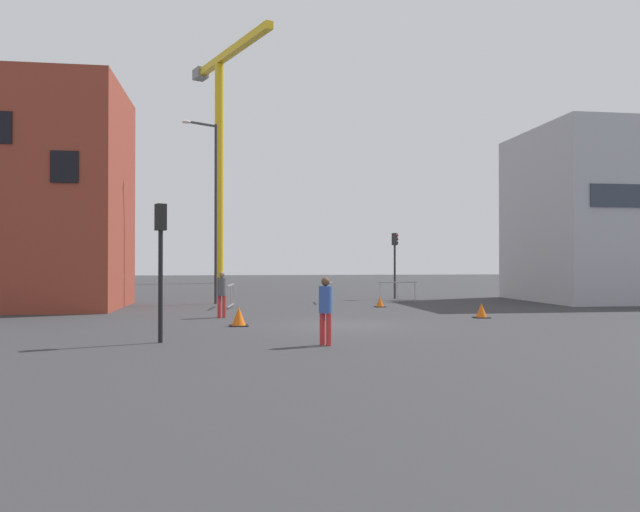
{
  "coord_description": "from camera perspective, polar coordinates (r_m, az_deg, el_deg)",
  "views": [
    {
      "loc": [
        -3.67,
        -20.41,
        2.12
      ],
      "look_at": [
        0.0,
        5.17,
        2.37
      ],
      "focal_mm": 34.61,
      "sensor_mm": 36.0,
      "label": 1
    }
  ],
  "objects": [
    {
      "name": "traffic_cone_orange",
      "position": [
        29.2,
        5.56,
        -4.27
      ],
      "size": [
        0.49,
        0.49,
        0.5
      ],
      "color": "black",
      "rests_on": "ground"
    },
    {
      "name": "traffic_cone_striped",
      "position": [
        24.24,
        14.7,
        -4.94
      ],
      "size": [
        0.56,
        0.56,
        0.56
      ],
      "color": "black",
      "rests_on": "ground"
    },
    {
      "name": "traffic_cone_on_verge",
      "position": [
        20.64,
        -7.51,
        -5.63
      ],
      "size": [
        0.62,
        0.62,
        0.63
      ],
      "color": "black",
      "rests_on": "ground"
    },
    {
      "name": "traffic_light_median",
      "position": [
        35.65,
        6.93,
        0.14
      ],
      "size": [
        0.38,
        0.36,
        3.79
      ],
      "color": "#2D2D30",
      "rests_on": "ground"
    },
    {
      "name": "construction_crane",
      "position": [
        63.53,
        -9.16,
        11.32
      ],
      "size": [
        7.78,
        16.11,
        22.94
      ],
      "color": "gold",
      "rests_on": "ground"
    },
    {
      "name": "pedestrian_waiting",
      "position": [
        23.81,
        -9.07,
        -3.19
      ],
      "size": [
        0.34,
        0.34,
        1.75
      ],
      "color": "red",
      "rests_on": "ground"
    },
    {
      "name": "safety_barrier_right_run",
      "position": [
        32.08,
        0.95,
        -3.34
      ],
      "size": [
        0.24,
        2.1,
        1.08
      ],
      "color": "#B2B5BA",
      "rests_on": "ground"
    },
    {
      "name": "safety_barrier_rear",
      "position": [
        32.76,
        7.19,
        -3.28
      ],
      "size": [
        2.17,
        0.29,
        1.08
      ],
      "color": "#9EA0A5",
      "rests_on": "ground"
    },
    {
      "name": "ground",
      "position": [
        20.84,
        2.03,
        -6.39
      ],
      "size": [
        160.0,
        160.0,
        0.0
      ],
      "primitive_type": "plane",
      "color": "#333335"
    },
    {
      "name": "streetlamp_tall",
      "position": [
        31.71,
        -9.92,
        5.14
      ],
      "size": [
        1.7,
        1.09,
        9.12
      ],
      "color": "#2D2D30",
      "rests_on": "ground"
    },
    {
      "name": "traffic_light_crosswalk",
      "position": [
        16.73,
        -14.53,
        0.66
      ],
      "size": [
        0.34,
        0.39,
        3.65
      ],
      "color": "black",
      "rests_on": "ground"
    },
    {
      "name": "brick_building",
      "position": [
        31.23,
        -25.48,
        4.96
      ],
      "size": [
        8.51,
        7.15,
        10.18
      ],
      "color": "brown",
      "rests_on": "ground"
    },
    {
      "name": "safety_barrier_left_run",
      "position": [
        28.92,
        -8.25,
        -3.64
      ],
      "size": [
        0.33,
        2.47,
        1.08
      ],
      "color": "gray",
      "rests_on": "ground"
    },
    {
      "name": "pedestrian_walking",
      "position": [
        15.69,
        0.52,
        -4.62
      ],
      "size": [
        0.34,
        0.34,
        1.73
      ],
      "color": "red",
      "rests_on": "ground"
    },
    {
      "name": "office_block",
      "position": [
        37.79,
        26.06,
        3.32
      ],
      "size": [
        10.44,
        8.29,
        9.27
      ],
      "color": "#A8AAB2",
      "rests_on": "ground"
    }
  ]
}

